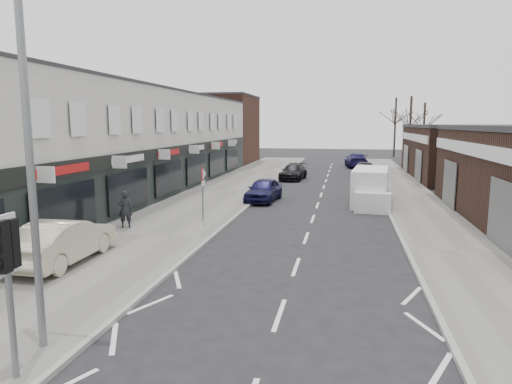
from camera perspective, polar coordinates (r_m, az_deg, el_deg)
The scene contains 20 objects.
ground at distance 10.24m, azimuth 1.27°, elevation -19.50°, with size 160.00×160.00×0.00m, color black.
pavement_left at distance 32.35m, azimuth -3.89°, elevation 0.09°, with size 5.50×64.00×0.12m, color slate.
pavement_right at distance 31.56m, azimuth 18.61°, elevation -0.56°, with size 3.50×64.00×0.12m, color slate.
shop_terrace_left at distance 32.16m, azimuth -16.90°, elevation 5.94°, with size 8.00×41.00×7.10m, color silver.
brick_block_far at distance 55.97m, azimuth -4.56°, elevation 7.70°, with size 8.00×10.00×8.00m, color #4A291F.
right_unit_far at distance 44.37m, azimuth 25.43°, elevation 4.42°, with size 10.00×16.00×4.50m, color #342017.
tree_far_a at distance 57.60m, azimuth 18.50°, elevation 3.33°, with size 3.60×3.60×8.00m, color #382D26, non-canonical shape.
tree_far_b at distance 63.88m, azimuth 20.04°, elevation 3.72°, with size 3.60×3.60×7.50m, color #382D26, non-canonical shape.
tree_far_c at distance 69.43m, azimuth 16.83°, elevation 4.22°, with size 3.60×3.60×8.50m, color #382D26, non-canonical shape.
traffic_light at distance 9.40m, azimuth -28.79°, elevation -7.33°, with size 0.28×0.60×3.10m.
street_lamp at distance 10.12m, azimuth -25.84°, elevation 6.59°, with size 2.23×0.22×8.00m.
warning_sign at distance 22.11m, azimuth -6.63°, elevation 1.71°, with size 0.12×0.80×2.70m.
white_van at distance 27.95m, azimuth 14.10°, elevation 0.50°, with size 2.41×5.72×2.16m.
sedan_on_pavement at distance 16.90m, azimuth -22.93°, elevation -5.63°, with size 1.59×4.56×1.50m, color beige.
pedestrian at distance 21.55m, azimuth -16.04°, elevation -2.07°, with size 0.62×0.41×1.69m, color black.
parked_car_left_a at distance 28.45m, azimuth 0.97°, elevation 0.27°, with size 1.69×4.20×1.43m, color #121238.
parked_car_left_b at distance 39.62m, azimuth 4.68°, elevation 2.51°, with size 1.85×4.54×1.32m, color black.
parked_car_right_a at distance 32.00m, azimuth 14.50°, elevation 1.11°, with size 1.73×4.95×1.63m, color silver.
parked_car_right_b at distance 42.41m, azimuth 13.42°, elevation 2.83°, with size 1.78×4.43×1.51m, color black.
parked_car_right_c at distance 52.01m, azimuth 12.40°, elevation 3.92°, with size 2.20×5.42×1.57m, color #181544.
Camera 1 is at (1.52, -8.91, 4.82)m, focal length 32.00 mm.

